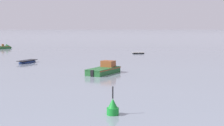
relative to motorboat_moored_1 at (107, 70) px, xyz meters
The scene contains 5 objects.
motorboat_moored_1 is the anchor object (origin of this frame).
rowboat_moored_0 18.35m from the motorboat_moored_1, 139.12° to the left, with size 3.15×4.48×0.67m.
rowboat_moored_1 30.91m from the motorboat_moored_1, 77.06° to the left, with size 2.94×1.25×0.45m.
motorboat_moored_3 53.75m from the motorboat_moored_1, 122.02° to the left, with size 5.88×5.05×2.00m.
channel_buoy 21.50m from the motorboat_moored_1, 88.54° to the right, with size 0.90×0.90×2.30m.
Camera 1 is at (2.49, -7.68, 6.69)m, focal length 53.91 mm.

